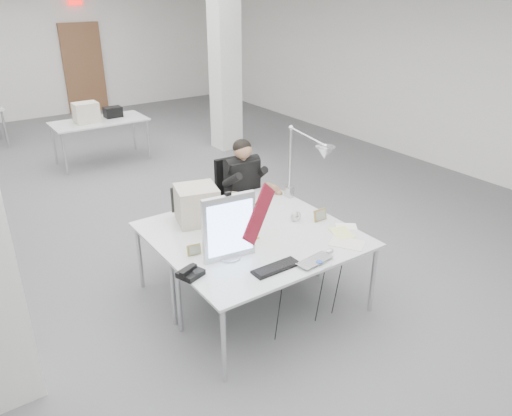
# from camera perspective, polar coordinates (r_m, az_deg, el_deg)

# --- Properties ---
(room_shell) EXTENTS (10.04, 14.04, 3.24)m
(room_shell) POSITION_cam_1_polar(r_m,az_deg,el_deg) (6.37, -11.63, 12.39)
(room_shell) COLOR #565759
(room_shell) RESTS_ON ground
(desk_main) EXTENTS (1.80, 0.90, 0.02)m
(desk_main) POSITION_cam_1_polar(r_m,az_deg,el_deg) (4.52, 2.73, -5.18)
(desk_main) COLOR silver
(desk_main) RESTS_ON room_shell
(desk_second) EXTENTS (1.80, 0.90, 0.02)m
(desk_second) POSITION_cam_1_polar(r_m,az_deg,el_deg) (5.18, -3.29, -1.11)
(desk_second) COLOR silver
(desk_second) RESTS_ON room_shell
(bg_desk_a) EXTENTS (1.60, 0.80, 0.02)m
(bg_desk_a) POSITION_cam_1_polar(r_m,az_deg,el_deg) (9.27, -17.50, 9.43)
(bg_desk_a) COLOR silver
(bg_desk_a) RESTS_ON room_shell
(office_chair) EXTENTS (0.50, 0.50, 0.96)m
(office_chair) POSITION_cam_1_polar(r_m,az_deg,el_deg) (6.05, -1.71, 0.09)
(office_chair) COLOR black
(office_chair) RESTS_ON room_shell
(seated_person) EXTENTS (0.55, 0.67, 0.96)m
(seated_person) POSITION_cam_1_polar(r_m,az_deg,el_deg) (5.85, -1.50, 3.67)
(seated_person) COLOR black
(seated_person) RESTS_ON office_chair
(monitor) EXTENTS (0.48, 0.11, 0.60)m
(monitor) POSITION_cam_1_polar(r_m,az_deg,el_deg) (4.29, -3.12, -2.23)
(monitor) COLOR silver
(monitor) RESTS_ON desk_main
(pennant) EXTENTS (0.48, 0.19, 0.54)m
(pennant) POSITION_cam_1_polar(r_m,az_deg,el_deg) (4.38, 0.34, -0.73)
(pennant) COLOR maroon
(pennant) RESTS_ON monitor
(keyboard) EXTENTS (0.44, 0.15, 0.02)m
(keyboard) POSITION_cam_1_polar(r_m,az_deg,el_deg) (4.26, 2.31, -6.84)
(keyboard) COLOR black
(keyboard) RESTS_ON desk_main
(laptop) EXTENTS (0.38, 0.27, 0.03)m
(laptop) POSITION_cam_1_polar(r_m,az_deg,el_deg) (4.35, 7.24, -6.30)
(laptop) COLOR #A4A4A8
(laptop) RESTS_ON desk_main
(mouse) EXTENTS (0.09, 0.07, 0.03)m
(mouse) POSITION_cam_1_polar(r_m,az_deg,el_deg) (4.55, 8.42, -4.85)
(mouse) COLOR silver
(mouse) RESTS_ON desk_main
(bankers_lamp) EXTENTS (0.29, 0.14, 0.32)m
(bankers_lamp) POSITION_cam_1_polar(r_m,az_deg,el_deg) (4.66, -0.78, -1.80)
(bankers_lamp) COLOR gold
(bankers_lamp) RESTS_ON desk_main
(desk_phone) EXTENTS (0.23, 0.22, 0.05)m
(desk_phone) POSITION_cam_1_polar(r_m,az_deg,el_deg) (4.19, -7.49, -7.44)
(desk_phone) COLOR black
(desk_phone) RESTS_ON desk_main
(picture_frame_left) EXTENTS (0.13, 0.05, 0.10)m
(picture_frame_left) POSITION_cam_1_polar(r_m,az_deg,el_deg) (4.48, -7.11, -4.75)
(picture_frame_left) COLOR tan
(picture_frame_left) RESTS_ON desk_main
(picture_frame_right) EXTENTS (0.16, 0.04, 0.12)m
(picture_frame_right) POSITION_cam_1_polar(r_m,az_deg,el_deg) (5.10, 7.34, -0.78)
(picture_frame_right) COLOR olive
(picture_frame_right) RESTS_ON desk_main
(desk_clock) EXTENTS (0.11, 0.03, 0.11)m
(desk_clock) POSITION_cam_1_polar(r_m,az_deg,el_deg) (5.07, 4.57, -0.96)
(desk_clock) COLOR #A6A6AB
(desk_clock) RESTS_ON desk_main
(paper_stack_a) EXTENTS (0.35, 0.38, 0.01)m
(paper_stack_a) POSITION_cam_1_polar(r_m,az_deg,el_deg) (4.73, 10.39, -3.98)
(paper_stack_a) COLOR silver
(paper_stack_a) RESTS_ON desk_main
(paper_stack_b) EXTENTS (0.26, 0.30, 0.01)m
(paper_stack_b) POSITION_cam_1_polar(r_m,az_deg,el_deg) (4.90, 9.77, -2.82)
(paper_stack_b) COLOR #E5E389
(paper_stack_b) RESTS_ON desk_main
(paper_stack_c) EXTENTS (0.25, 0.24, 0.01)m
(paper_stack_c) POSITION_cam_1_polar(r_m,az_deg,el_deg) (5.04, 10.27, -2.09)
(paper_stack_c) COLOR white
(paper_stack_c) RESTS_ON desk_main
(beige_monitor) EXTENTS (0.48, 0.46, 0.38)m
(beige_monitor) POSITION_cam_1_polar(r_m,az_deg,el_deg) (5.02, -6.78, 0.39)
(beige_monitor) COLOR #B8AB98
(beige_monitor) RESTS_ON desk_second
(architect_lamp) EXTENTS (0.23, 0.64, 0.82)m
(architect_lamp) POSITION_cam_1_polar(r_m,az_deg,el_deg) (5.33, 5.58, 4.47)
(architect_lamp) COLOR silver
(architect_lamp) RESTS_ON desk_second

